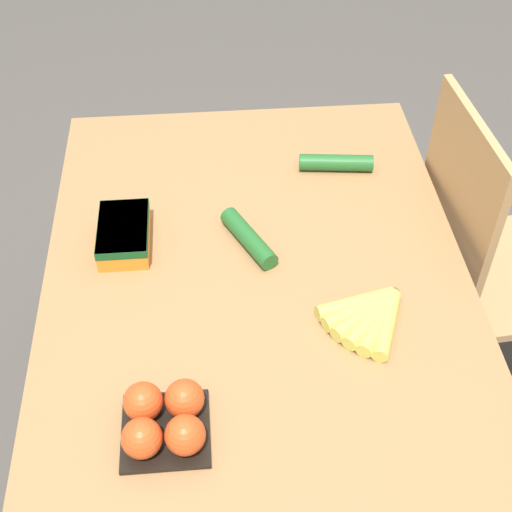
% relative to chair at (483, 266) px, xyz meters
% --- Properties ---
extents(ground_plane, '(12.00, 12.00, 0.00)m').
position_rel_chair_xyz_m(ground_plane, '(0.16, -0.61, -0.50)').
color(ground_plane, '#4C4742').
extents(dining_table, '(1.22, 0.92, 0.72)m').
position_rel_chair_xyz_m(dining_table, '(0.16, -0.61, 0.12)').
color(dining_table, '#9E7044').
rests_on(dining_table, ground_plane).
extents(chair, '(0.45, 0.43, 0.97)m').
position_rel_chair_xyz_m(chair, '(0.00, 0.00, 0.00)').
color(chair, tan).
rests_on(chair, ground_plane).
extents(banana_bunch, '(0.18, 0.18, 0.03)m').
position_rel_chair_xyz_m(banana_bunch, '(0.34, -0.40, 0.24)').
color(banana_bunch, brown).
rests_on(banana_bunch, dining_table).
extents(tomato_pack, '(0.16, 0.16, 0.08)m').
position_rel_chair_xyz_m(tomato_pack, '(0.57, -0.81, 0.26)').
color(tomato_pack, black).
rests_on(tomato_pack, dining_table).
extents(carrot_bag, '(0.18, 0.11, 0.06)m').
position_rel_chair_xyz_m(carrot_bag, '(0.07, -0.90, 0.25)').
color(carrot_bag, orange).
rests_on(carrot_bag, dining_table).
extents(cucumber_near, '(0.06, 0.19, 0.04)m').
position_rel_chair_xyz_m(cucumber_near, '(-0.16, -0.38, 0.24)').
color(cucumber_near, '#236028').
rests_on(cucumber_near, dining_table).
extents(cucumber_far, '(0.18, 0.12, 0.04)m').
position_rel_chair_xyz_m(cucumber_far, '(0.10, -0.62, 0.24)').
color(cucumber_far, '#236028').
rests_on(cucumber_far, dining_table).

